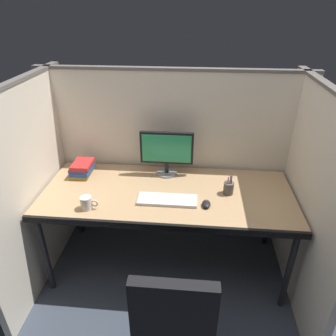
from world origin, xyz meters
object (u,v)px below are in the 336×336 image
keyboard_main (167,200)px  computer_mouse (206,204)px  book_stack (82,168)px  desk (167,198)px  pen_cup (229,188)px  coffee_mug (87,203)px  monitor_center (167,151)px

keyboard_main → computer_mouse: (0.28, -0.03, 0.01)m
book_stack → desk: bearing=-16.4°
pen_cup → coffee_mug: bearing=-164.2°
computer_mouse → book_stack: book_stack is taller
monitor_center → computer_mouse: bearing=-53.2°
computer_mouse → book_stack: (-1.02, 0.36, 0.04)m
desk → book_stack: (-0.73, 0.22, 0.11)m
coffee_mug → pen_cup: size_ratio=0.80×
book_stack → coffee_mug: book_stack is taller
monitor_center → computer_mouse: (0.32, -0.43, -0.20)m
monitor_center → coffee_mug: size_ratio=3.41×
computer_mouse → pen_cup: pen_cup is taller
monitor_center → keyboard_main: 0.45m
pen_cup → keyboard_main: bearing=-162.4°
monitor_center → desk: bearing=-83.8°
desk → book_stack: 0.77m
keyboard_main → pen_cup: size_ratio=2.72×
desk → book_stack: book_stack is taller
computer_mouse → pen_cup: (0.17, 0.18, 0.03)m
desk → keyboard_main: bearing=-84.8°
book_stack → pen_cup: size_ratio=1.37×
desk → computer_mouse: (0.29, -0.14, 0.07)m
keyboard_main → coffee_mug: coffee_mug is taller
monitor_center → keyboard_main: bearing=-84.1°
computer_mouse → coffee_mug: size_ratio=0.76×
keyboard_main → computer_mouse: computer_mouse is taller
monitor_center → coffee_mug: bearing=-133.3°
desk → coffee_mug: 0.60m
keyboard_main → coffee_mug: bearing=-165.7°
desk → coffee_mug: bearing=-155.1°
computer_mouse → pen_cup: bearing=46.5°
pen_cup → monitor_center: bearing=152.3°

